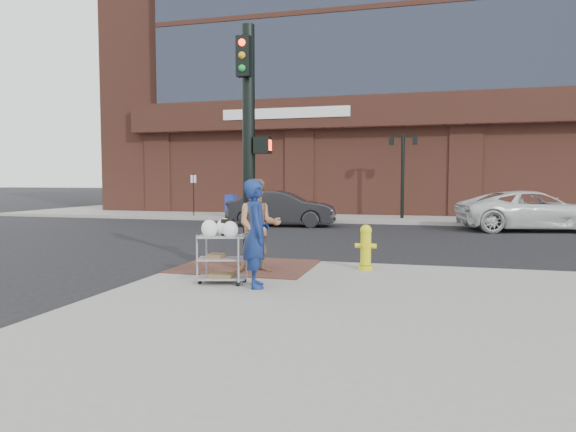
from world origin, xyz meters
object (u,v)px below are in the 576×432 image
(traffic_signal_pole, at_px, (249,139))
(woman_blue, at_px, (256,234))
(minivan_white, at_px, (533,211))
(utility_cart, at_px, (222,254))
(sedan_dark, at_px, (282,209))
(pedestrian_tan, at_px, (259,226))
(fire_hydrant, at_px, (366,247))
(lamp_post, at_px, (403,167))

(traffic_signal_pole, bearing_deg, woman_blue, -67.67)
(minivan_white, relative_size, utility_cart, 4.91)
(sedan_dark, bearing_deg, minivan_white, -93.14)
(minivan_white, bearing_deg, sedan_dark, 80.78)
(pedestrian_tan, bearing_deg, minivan_white, 38.90)
(traffic_signal_pole, relative_size, minivan_white, 0.89)
(fire_hydrant, bearing_deg, traffic_signal_pole, -170.53)
(minivan_white, xyz_separation_m, fire_hydrant, (-5.26, -11.41, -0.16))
(woman_blue, xyz_separation_m, pedestrian_tan, (-0.42, 1.39, 0.01))
(sedan_dark, xyz_separation_m, utility_cart, (2.50, -12.86, -0.09))
(pedestrian_tan, height_order, utility_cart, pedestrian_tan)
(sedan_dark, xyz_separation_m, fire_hydrant, (4.81, -10.78, -0.14))
(sedan_dark, bearing_deg, fire_hydrant, -162.65)
(fire_hydrant, bearing_deg, lamp_post, 89.60)
(utility_cart, bearing_deg, fire_hydrant, 41.97)
(traffic_signal_pole, height_order, fire_hydrant, traffic_signal_pole)
(utility_cart, height_order, fire_hydrant, utility_cart)
(minivan_white, height_order, utility_cart, minivan_white)
(woman_blue, relative_size, fire_hydrant, 1.99)
(lamp_post, xyz_separation_m, traffic_signal_pole, (-2.48, -15.23, 0.21))
(pedestrian_tan, bearing_deg, utility_cart, -122.85)
(traffic_signal_pole, xyz_separation_m, sedan_dark, (-2.43, 11.18, -2.07))
(lamp_post, distance_m, minivan_white, 6.45)
(woman_blue, relative_size, pedestrian_tan, 0.99)
(lamp_post, relative_size, fire_hydrant, 4.31)
(lamp_post, bearing_deg, sedan_dark, -140.50)
(fire_hydrant, bearing_deg, pedestrian_tan, -157.61)
(woman_blue, bearing_deg, utility_cart, 55.23)
(lamp_post, height_order, sedan_dark, lamp_post)
(sedan_dark, xyz_separation_m, minivan_white, (10.06, 0.62, 0.02))
(sedan_dark, relative_size, utility_cart, 4.02)
(traffic_signal_pole, bearing_deg, fire_hydrant, 9.47)
(lamp_post, distance_m, fire_hydrant, 14.97)
(traffic_signal_pole, distance_m, fire_hydrant, 3.26)
(traffic_signal_pole, distance_m, woman_blue, 2.65)
(lamp_post, height_order, minivan_white, lamp_post)
(minivan_white, bearing_deg, pedestrian_tan, 136.46)
(traffic_signal_pole, distance_m, minivan_white, 14.20)
(utility_cart, bearing_deg, sedan_dark, 100.98)
(woman_blue, xyz_separation_m, sedan_dark, (-3.19, 13.01, -0.31))
(pedestrian_tan, xyz_separation_m, utility_cart, (-0.28, -1.24, -0.41))
(woman_blue, height_order, sedan_dark, woman_blue)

